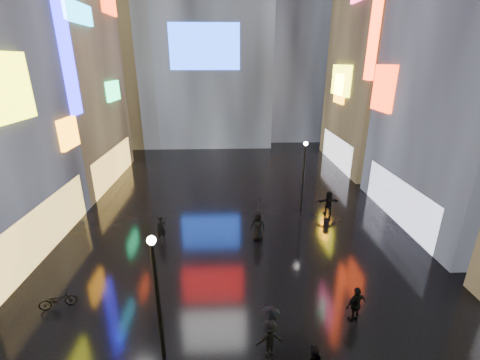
{
  "coord_description": "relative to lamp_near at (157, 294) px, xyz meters",
  "views": [
    {
      "loc": [
        -0.61,
        -2.61,
        10.42
      ],
      "look_at": [
        0.0,
        12.0,
        5.0
      ],
      "focal_mm": 24.0,
      "sensor_mm": 36.0,
      "label": 1
    }
  ],
  "objects": [
    {
      "name": "bicycle",
      "position": [
        -5.21,
        2.86,
        -2.53
      ],
      "size": [
        1.65,
        0.99,
        0.82
      ],
      "primitive_type": "imported",
      "rotation": [
        0.0,
        0.0,
        1.88
      ],
      "color": "black",
      "rests_on": "ground"
    },
    {
      "name": "lamp_far",
      "position": [
        7.95,
        12.54,
        0.0
      ],
      "size": [
        0.3,
        0.3,
        5.2
      ],
      "color": "black",
      "rests_on": "ground"
    },
    {
      "name": "tower_flank_right",
      "position": [
        12.07,
        39.57,
        14.06
      ],
      "size": [
        12.0,
        12.0,
        34.0
      ],
      "primitive_type": "cube",
      "color": "black",
      "rests_on": "ground"
    },
    {
      "name": "umbrella_2",
      "position": [
        4.3,
        8.39,
        -0.64
      ],
      "size": [
        1.42,
        1.41,
        0.93
      ],
      "primitive_type": "imported",
      "rotation": [
        0.0,
        0.0,
        2.15
      ],
      "color": "black",
      "rests_on": "pedestrian_4"
    },
    {
      "name": "building_right_far",
      "position": [
        19.05,
        23.57,
        11.03
      ],
      "size": [
        10.28,
        12.0,
        28.0
      ],
      "color": "black",
      "rests_on": "ground"
    },
    {
      "name": "tower_flank_left",
      "position": [
        -10.93,
        35.57,
        10.06
      ],
      "size": [
        10.0,
        10.0,
        26.0
      ],
      "primitive_type": "cube",
      "color": "black",
      "rests_on": "ground"
    },
    {
      "name": "ground",
      "position": [
        3.07,
        13.57,
        -2.94
      ],
      "size": [
        140.0,
        140.0,
        0.0
      ],
      "primitive_type": "plane",
      "color": "black",
      "rests_on": "ground"
    },
    {
      "name": "umbrella_1",
      "position": [
        3.94,
        0.0,
        -1.09
      ],
      "size": [
        0.75,
        0.75,
        0.61
      ],
      "primitive_type": "imported",
      "rotation": [
        0.0,
        0.0,
        0.09
      ],
      "color": "black",
      "rests_on": "pedestrian_2"
    },
    {
      "name": "pedestrian_2",
      "position": [
        3.94,
        0.0,
        -2.17
      ],
      "size": [
        1.08,
        0.74,
        1.55
      ],
      "primitive_type": "imported",
      "rotation": [
        0.0,
        0.0,
        3.32
      ],
      "color": "black",
      "rests_on": "ground"
    },
    {
      "name": "pedestrian_6",
      "position": [
        -1.64,
        8.52,
        -2.15
      ],
      "size": [
        0.68,
        0.58,
        1.59
      ],
      "primitive_type": "imported",
      "rotation": [
        0.0,
        0.0,
        0.4
      ],
      "color": "black",
      "rests_on": "ground"
    },
    {
      "name": "building_left_far",
      "position": [
        -12.91,
        19.57,
        8.04
      ],
      "size": [
        10.28,
        12.0,
        22.0
      ],
      "color": "black",
      "rests_on": "ground"
    },
    {
      "name": "pedestrian_5",
      "position": [
        9.72,
        11.76,
        -2.08
      ],
      "size": [
        1.62,
        0.57,
        1.73
      ],
      "primitive_type": "imported",
      "rotation": [
        0.0,
        0.0,
        3.18
      ],
      "color": "black",
      "rests_on": "ground"
    },
    {
      "name": "pedestrian_4",
      "position": [
        4.3,
        8.39,
        -2.02
      ],
      "size": [
        1.04,
        0.84,
        1.84
      ],
      "primitive_type": "imported",
      "rotation": [
        0.0,
        0.0,
        -0.33
      ],
      "color": "black",
      "rests_on": "ground"
    },
    {
      "name": "pedestrian_3",
      "position": [
        7.79,
        1.55,
        -2.11
      ],
      "size": [
        1.06,
        0.73,
        1.68
      ],
      "primitive_type": "imported",
      "rotation": [
        0.0,
        0.0,
        3.51
      ],
      "color": "black",
      "rests_on": "ground"
    },
    {
      "name": "lamp_near",
      "position": [
        0.0,
        0.0,
        0.0
      ],
      "size": [
        0.3,
        0.3,
        5.2
      ],
      "color": "black",
      "rests_on": "ground"
    }
  ]
}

